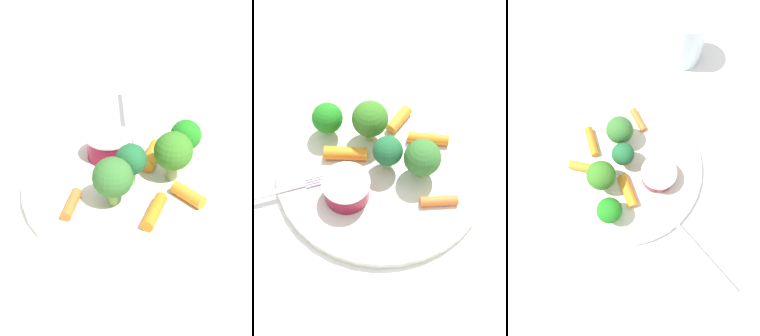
{
  "view_description": "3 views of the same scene",
  "coord_description": "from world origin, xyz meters",
  "views": [
    {
      "loc": [
        0.34,
        0.26,
        0.33
      ],
      "look_at": [
        -0.0,
        -0.02,
        0.02
      ],
      "focal_mm": 47.34,
      "sensor_mm": 36.0,
      "label": 1
    },
    {
      "loc": [
        0.14,
        -0.32,
        0.54
      ],
      "look_at": [
        0.0,
        -0.01,
        0.02
      ],
      "focal_mm": 53.66,
      "sensor_mm": 36.0,
      "label": 2
    },
    {
      "loc": [
        -0.16,
        -0.02,
        0.47
      ],
      "look_at": [
        -0.01,
        -0.02,
        0.03
      ],
      "focal_mm": 30.38,
      "sensor_mm": 36.0,
      "label": 3
    }
  ],
  "objects": [
    {
      "name": "ground_plane",
      "position": [
        0.0,
        0.0,
        0.0
      ],
      "size": [
        2.4,
        2.4,
        0.0
      ],
      "primitive_type": "plane",
      "color": "white"
    },
    {
      "name": "plate",
      "position": [
        0.0,
        0.0,
        0.01
      ],
      "size": [
        0.27,
        0.27,
        0.01
      ],
      "primitive_type": "cylinder",
      "color": "silver",
      "rests_on": "ground_plane"
    },
    {
      "name": "sauce_cup",
      "position": [
        -0.02,
        -0.06,
        0.03
      ],
      "size": [
        0.06,
        0.06,
        0.03
      ],
      "color": "maroon",
      "rests_on": "plate"
    },
    {
      "name": "broccoli_floret_0",
      "position": [
        0.01,
        0.0,
        0.04
      ],
      "size": [
        0.04,
        0.04,
        0.05
      ],
      "color": "#91C171",
      "rests_on": "plate"
    },
    {
      "name": "broccoli_floret_1",
      "position": [
        -0.03,
        0.03,
        0.05
      ],
      "size": [
        0.05,
        0.05,
        0.06
      ],
      "color": "#99A860",
      "rests_on": "plate"
    },
    {
      "name": "broccoli_floret_2",
      "position": [
        0.05,
        0.01,
        0.05
      ],
      "size": [
        0.05,
        0.05,
        0.06
      ],
      "color": "#83B158",
      "rests_on": "plate"
    },
    {
      "name": "broccoli_floret_3",
      "position": [
        -0.08,
        0.02,
        0.04
      ],
      "size": [
        0.04,
        0.04,
        0.05
      ],
      "color": "#8CB861",
      "rests_on": "plate"
    },
    {
      "name": "carrot_stick_0",
      "position": [
        0.08,
        -0.02,
        0.02
      ],
      "size": [
        0.05,
        0.03,
        0.01
      ],
      "primitive_type": "cylinder",
      "rotation": [
        1.57,
        0.0,
        2.06
      ],
      "color": "orange",
      "rests_on": "plate"
    },
    {
      "name": "carrot_stick_1",
      "position": [
        -0.05,
        -0.01,
        0.02
      ],
      "size": [
        0.06,
        0.04,
        0.02
      ],
      "primitive_type": "cylinder",
      "rotation": [
        1.57,
        0.0,
        1.97
      ],
      "color": "orange",
      "rests_on": "plate"
    },
    {
      "name": "carrot_stick_2",
      "position": [
        -0.01,
        0.07,
        0.02
      ],
      "size": [
        0.02,
        0.04,
        0.01
      ],
      "primitive_type": "cylinder",
      "rotation": [
        1.57,
        0.0,
        2.97
      ],
      "color": "orange",
      "rests_on": "plate"
    },
    {
      "name": "carrot_stick_3",
      "position": [
        0.04,
        0.06,
        0.02
      ],
      "size": [
        0.05,
        0.03,
        0.01
      ],
      "primitive_type": "cylinder",
      "rotation": [
        1.57,
        0.0,
        5.03
      ],
      "color": "orange",
      "rests_on": "plate"
    },
    {
      "name": "fork",
      "position": [
        -0.12,
        -0.11,
        0.01
      ],
      "size": [
        0.15,
        0.14,
        0.0
      ],
      "color": "#BBB0C4",
      "rests_on": "plate"
    }
  ]
}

